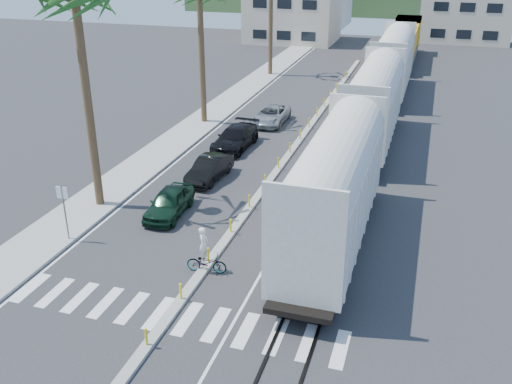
# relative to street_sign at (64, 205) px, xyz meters

# --- Properties ---
(ground) EXTENTS (140.00, 140.00, 0.00)m
(ground) POSITION_rel_street_sign_xyz_m (7.30, -2.00, -1.97)
(ground) COLOR #28282B
(ground) RESTS_ON ground
(sidewalk) EXTENTS (3.00, 90.00, 0.15)m
(sidewalk) POSITION_rel_street_sign_xyz_m (-1.20, 23.00, -1.90)
(sidewalk) COLOR gray
(sidewalk) RESTS_ON ground
(rails) EXTENTS (1.56, 100.00, 0.06)m
(rails) POSITION_rel_street_sign_xyz_m (12.30, 26.00, -1.94)
(rails) COLOR black
(rails) RESTS_ON ground
(median) EXTENTS (0.45, 60.00, 0.85)m
(median) POSITION_rel_street_sign_xyz_m (7.30, 17.96, -1.88)
(median) COLOR gray
(median) RESTS_ON ground
(crosswalk) EXTENTS (14.00, 2.20, 0.01)m
(crosswalk) POSITION_rel_street_sign_xyz_m (7.30, -4.00, -1.97)
(crosswalk) COLOR silver
(crosswalk) RESTS_ON ground
(lane_markings) EXTENTS (9.42, 90.00, 0.01)m
(lane_markings) POSITION_rel_street_sign_xyz_m (5.15, 23.00, -1.97)
(lane_markings) COLOR silver
(lane_markings) RESTS_ON ground
(freight_train) EXTENTS (3.00, 60.94, 5.85)m
(freight_train) POSITION_rel_street_sign_xyz_m (12.30, 23.92, 0.93)
(freight_train) COLOR beige
(freight_train) RESTS_ON ground
(street_sign) EXTENTS (0.60, 0.08, 3.00)m
(street_sign) POSITION_rel_street_sign_xyz_m (0.00, 0.00, 0.00)
(street_sign) COLOR slate
(street_sign) RESTS_ON ground
(buildings) EXTENTS (38.00, 27.00, 10.00)m
(buildings) POSITION_rel_street_sign_xyz_m (0.89, 69.66, 2.39)
(buildings) COLOR beige
(buildings) RESTS_ON ground
(car_lead) EXTENTS (2.17, 4.39, 1.43)m
(car_lead) POSITION_rel_street_sign_xyz_m (3.44, 4.13, -1.26)
(car_lead) COLOR black
(car_lead) RESTS_ON ground
(car_second) EXTENTS (2.04, 4.46, 1.40)m
(car_second) POSITION_rel_street_sign_xyz_m (3.70, 9.25, -1.27)
(car_second) COLOR black
(car_second) RESTS_ON ground
(car_third) EXTENTS (2.58, 5.42, 1.52)m
(car_third) POSITION_rel_street_sign_xyz_m (3.34, 15.03, -1.21)
(car_third) COLOR black
(car_third) RESTS_ON ground
(car_rear) EXTENTS (2.31, 4.89, 1.35)m
(car_rear) POSITION_rel_street_sign_xyz_m (4.15, 21.41, -1.30)
(car_rear) COLOR #A7A9AC
(car_rear) RESTS_ON ground
(cyclist) EXTENTS (1.00, 1.93, 2.19)m
(cyclist) POSITION_rel_street_sign_xyz_m (7.44, -0.59, -1.27)
(cyclist) COLOR #9EA0A5
(cyclist) RESTS_ON ground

